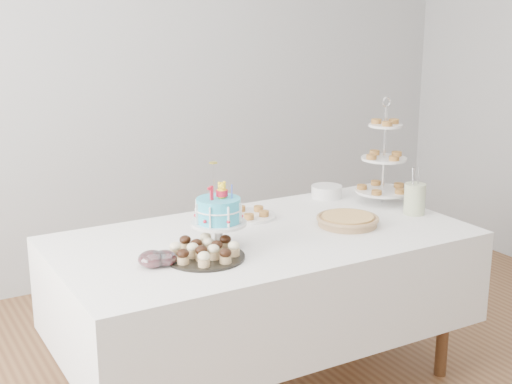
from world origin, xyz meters
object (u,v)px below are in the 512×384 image
table (263,280)px  utensil_pitcher (415,198)px  cupcake_tray (205,250)px  pastry_plate (249,214)px  pie (348,220)px  plate_stack (327,192)px  tiered_stand (384,159)px  jam_bowl_b (165,258)px  jam_bowl_a (152,259)px  birthday_cake (219,224)px

table → utensil_pitcher: 0.90m
cupcake_tray → pastry_plate: (0.45, 0.42, -0.02)m
pie → plate_stack: plate_stack is taller
cupcake_tray → plate_stack: cupcake_tray is taller
table → tiered_stand: (0.84, 0.16, 0.46)m
cupcake_tray → utensil_pitcher: bearing=2.7°
table → pie: 0.51m
pastry_plate → jam_bowl_b: jam_bowl_b is taller
plate_stack → utensil_pitcher: 0.53m
pastry_plate → pie: bearing=-45.5°
table → jam_bowl_b: (-0.55, -0.14, 0.26)m
cupcake_tray → plate_stack: (1.01, 0.54, -0.00)m
plate_stack → pastry_plate: bearing=-168.3°
pie → jam_bowl_b: bearing=-176.5°
pie → jam_bowl_a: (-1.03, -0.05, 0.00)m
jam_bowl_b → birthday_cake: bearing=17.2°
table → birthday_cake: size_ratio=5.07×
table → jam_bowl_a: 0.67m
cupcake_tray → tiered_stand: tiered_stand is taller
jam_bowl_a → utensil_pitcher: bearing=1.5°
birthday_cake → utensil_pitcher: birthday_cake is taller
pie → pastry_plate: (-0.35, 0.35, -0.01)m
cupcake_tray → jam_bowl_b: bearing=176.4°
table → tiered_stand: size_ratio=3.37×
plate_stack → cupcake_tray: bearing=-151.9°
table → tiered_stand: tiered_stand is taller
birthday_cake → cupcake_tray: size_ratio=1.12×
table → jam_bowl_a: jam_bowl_a is taller
birthday_cake → pie: bearing=-0.2°
tiered_stand → jam_bowl_b: (-1.39, -0.30, -0.21)m
utensil_pitcher → jam_bowl_a: bearing=156.7°
utensil_pitcher → tiered_stand: bearing=65.2°
tiered_stand → pastry_plate: tiered_stand is taller
jam_bowl_a → jam_bowl_b: jam_bowl_a is taller
pie → pastry_plate: size_ratio=1.14×
jam_bowl_a → utensil_pitcher: (1.44, 0.04, 0.05)m
pie → cupcake_tray: bearing=-174.9°
cupcake_tray → pastry_plate: bearing=43.1°
birthday_cake → cupcake_tray: bearing=-136.8°
cupcake_tray → jam_bowl_a: cupcake_tray is taller
jam_bowl_b → utensil_pitcher: 1.39m
tiered_stand → jam_bowl_a: bearing=-168.6°
cupcake_tray → utensil_pitcher: (1.21, 0.06, 0.05)m
pie → utensil_pitcher: bearing=-1.9°
utensil_pitcher → table: bearing=148.9°
pie → utensil_pitcher: (0.41, -0.01, 0.06)m
cupcake_tray → tiered_stand: 1.27m
jam_bowl_b → utensil_pitcher: utensil_pitcher is taller
tiered_stand → jam_bowl_a: (-1.44, -0.29, -0.21)m
birthday_cake → tiered_stand: size_ratio=0.66×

